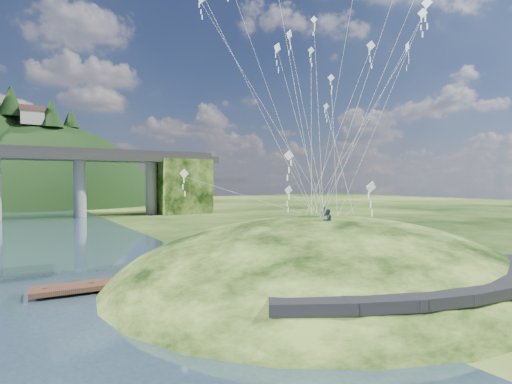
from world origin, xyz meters
TOP-DOWN VIEW (x-y plane):
  - ground at (0.00, 0.00)m, footprint 320.00×320.00m
  - grass_hill at (8.00, 2.00)m, footprint 36.00×32.00m
  - footpath at (7.46, -9.74)m, footprint 22.29×5.84m
  - wooden_dock at (-5.85, 7.53)m, footprint 13.94×2.88m
  - kite_flyers at (7.36, 0.95)m, footprint 2.85×3.40m
  - kite_swarm at (7.99, 3.06)m, footprint 19.38×18.01m

SIDE VIEW (x-z plane):
  - grass_hill at x=8.00m, z-range -8.00..5.00m
  - ground at x=0.00m, z-range 0.00..0.00m
  - wooden_dock at x=-5.85m, z-range -0.06..0.93m
  - footpath at x=7.46m, z-range 1.67..2.50m
  - kite_flyers at x=7.36m, z-range 4.94..6.65m
  - kite_swarm at x=7.99m, z-range 7.89..29.93m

